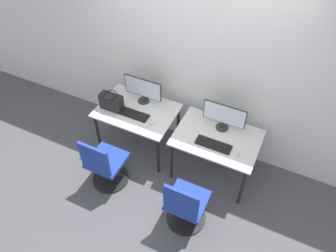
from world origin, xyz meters
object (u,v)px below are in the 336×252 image
at_px(mouse_right, 237,153).
at_px(handbag, 111,102).
at_px(keyboard_right, 213,145).
at_px(monitor_right, 224,116).
at_px(keyboard_left, 133,114).
at_px(mouse_left, 152,122).
at_px(office_chair_right, 185,207).
at_px(monitor_left, 143,89).
at_px(office_chair_left, 105,166).

xyz_separation_m(mouse_right, handbag, (-1.74, 0.05, 0.10)).
distance_m(keyboard_right, mouse_right, 0.30).
bearing_deg(monitor_right, keyboard_left, -166.19).
relative_size(keyboard_right, mouse_right, 4.86).
bearing_deg(handbag, monitor_right, 11.26).
height_order(mouse_right, handbag, handbag).
bearing_deg(mouse_left, handbag, 178.06).
bearing_deg(office_chair_right, handbag, 151.95).
xyz_separation_m(monitor_left, mouse_left, (0.30, -0.33, -0.19)).
bearing_deg(office_chair_left, handbag, 111.14).
distance_m(mouse_left, monitor_right, 0.91).
bearing_deg(monitor_left, keyboard_right, -16.54).
xyz_separation_m(office_chair_left, handbag, (-0.25, 0.65, 0.47)).
bearing_deg(handbag, keyboard_right, -1.29).
distance_m(keyboard_left, mouse_left, 0.30).
bearing_deg(monitor_left, office_chair_right, -43.95).
bearing_deg(keyboard_left, office_chair_left, -95.10).
height_order(monitor_left, office_chair_left, monitor_left).
xyz_separation_m(office_chair_left, monitor_right, (1.19, 0.94, 0.56)).
height_order(monitor_left, handbag, monitor_left).
distance_m(monitor_left, office_chair_left, 1.11).
xyz_separation_m(monitor_right, handbag, (-1.45, -0.29, -0.10)).
relative_size(office_chair_left, handbag, 2.92).
relative_size(monitor_right, keyboard_right, 1.23).
height_order(office_chair_right, handbag, handbag).
bearing_deg(mouse_right, office_chair_left, -157.81).
height_order(mouse_right, office_chair_right, office_chair_right).
relative_size(monitor_right, office_chair_right, 0.62).
distance_m(monitor_right, office_chair_right, 1.18).
bearing_deg(keyboard_right, mouse_left, 179.19).
xyz_separation_m(keyboard_right, handbag, (-1.45, 0.03, 0.11)).
bearing_deg(handbag, office_chair_right, -28.05).
bearing_deg(office_chair_left, office_chair_right, -4.68).
xyz_separation_m(keyboard_right, mouse_right, (0.30, -0.01, 0.01)).
xyz_separation_m(keyboard_left, keyboard_right, (1.13, -0.04, 0.00)).
xyz_separation_m(mouse_left, office_chair_right, (0.79, -0.73, -0.37)).
bearing_deg(monitor_left, keyboard_left, -90.00).
relative_size(monitor_left, mouse_right, 6.00).
height_order(keyboard_left, office_chair_right, office_chair_right).
bearing_deg(keyboard_right, mouse_right, -2.65).
height_order(keyboard_left, keyboard_right, same).
bearing_deg(monitor_right, monitor_left, 179.17).
bearing_deg(handbag, monitor_left, 44.31).
relative_size(office_chair_left, mouse_right, 9.72).
bearing_deg(mouse_right, keyboard_left, 177.79).
bearing_deg(handbag, mouse_right, -1.52).
bearing_deg(keyboard_left, mouse_left, -5.66).
bearing_deg(keyboard_left, handbag, -178.36).
bearing_deg(mouse_right, keyboard_right, 177.35).
relative_size(monitor_left, mouse_left, 6.00).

